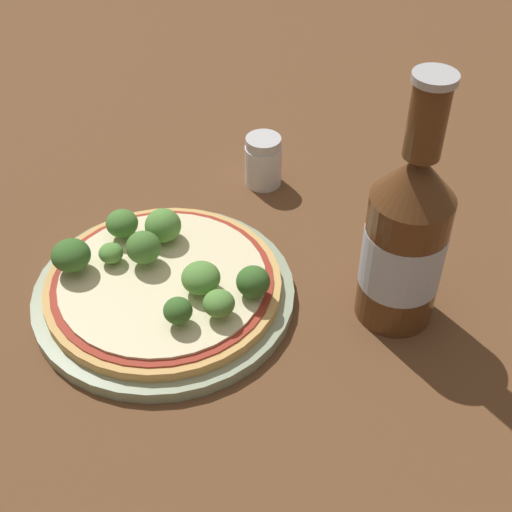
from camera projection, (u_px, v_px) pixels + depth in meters
ground_plane at (165, 298)px, 0.66m from camera, size 3.00×3.00×0.00m
plate at (165, 297)px, 0.65m from camera, size 0.24×0.24×0.01m
pizza at (164, 287)px, 0.64m from camera, size 0.22×0.22×0.01m
broccoli_floret_0 at (219, 304)px, 0.60m from camera, size 0.03×0.03×0.03m
broccoli_floret_1 at (178, 311)px, 0.59m from camera, size 0.02×0.02×0.03m
broccoli_floret_2 at (71, 255)px, 0.64m from camera, size 0.04×0.04×0.03m
broccoli_floret_3 at (163, 226)px, 0.67m from camera, size 0.03×0.03×0.03m
broccoli_floret_4 at (144, 248)px, 0.65m from camera, size 0.03×0.03×0.03m
broccoli_floret_5 at (202, 277)px, 0.62m from camera, size 0.03×0.03×0.03m
broccoli_floret_6 at (112, 252)px, 0.65m from camera, size 0.02×0.02×0.02m
broccoli_floret_7 at (122, 223)px, 0.68m from camera, size 0.03×0.03×0.03m
broccoli_floret_8 at (253, 282)px, 0.62m from camera, size 0.03×0.03×0.03m
beer_bottle at (406, 238)px, 0.59m from camera, size 0.07×0.07×0.24m
pepper_shaker at (263, 161)px, 0.78m from camera, size 0.04×0.04×0.06m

